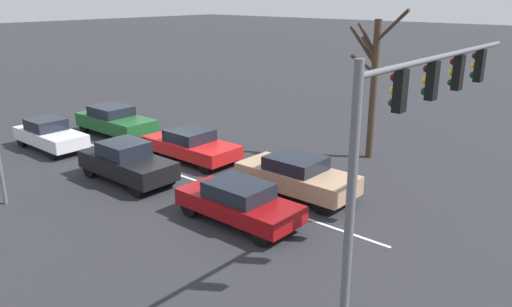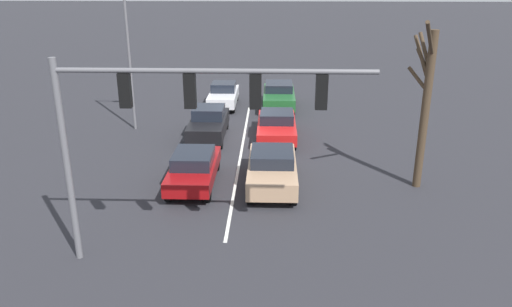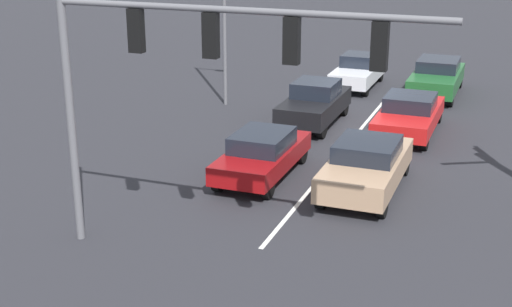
{
  "view_description": "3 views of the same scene",
  "coord_description": "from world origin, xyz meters",
  "px_view_note": "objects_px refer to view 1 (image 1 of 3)",
  "views": [
    {
      "loc": [
        12.8,
        16.53,
        7.29
      ],
      "look_at": [
        0.4,
        5.83,
        2.02
      ],
      "focal_mm": 35.0,
      "sensor_mm": 36.0,
      "label": 1
    },
    {
      "loc": [
        -1.47,
        24.95,
        8.32
      ],
      "look_at": [
        -0.84,
        6.01,
        1.31
      ],
      "focal_mm": 35.0,
      "sensor_mm": 36.0,
      "label": 2
    },
    {
      "loc": [
        -5.4,
        25.31,
        7.69
      ],
      "look_at": [
        1.11,
        8.26,
        1.47
      ],
      "focal_mm": 50.0,
      "sensor_mm": 36.0,
      "label": 3
    }
  ],
  "objects_px": {
    "car_darkgreen_leftlane_third": "(115,121)",
    "traffic_signal_gantry": "(419,107)",
    "car_black_midlane_second": "(127,162)",
    "bare_tree_near": "(373,81)",
    "car_white_midlane_third": "(50,134)",
    "car_tan_leftlane_front": "(296,175)",
    "car_red_leftlane_second": "(191,145)",
    "car_maroon_midlane_front": "(239,202)"
  },
  "relations": [
    {
      "from": "car_darkgreen_leftlane_third",
      "to": "traffic_signal_gantry",
      "type": "bearing_deg",
      "value": 79.82
    },
    {
      "from": "car_black_midlane_second",
      "to": "car_darkgreen_leftlane_third",
      "type": "xyz_separation_m",
      "value": [
        -3.71,
        -6.31,
        -0.02
      ]
    },
    {
      "from": "traffic_signal_gantry",
      "to": "bare_tree_near",
      "type": "xyz_separation_m",
      "value": [
        -8.68,
        -5.79,
        -1.09
      ]
    },
    {
      "from": "car_black_midlane_second",
      "to": "car_darkgreen_leftlane_third",
      "type": "relative_size",
      "value": 0.92
    },
    {
      "from": "bare_tree_near",
      "to": "car_black_midlane_second",
      "type": "bearing_deg",
      "value": -32.61
    },
    {
      "from": "car_white_midlane_third",
      "to": "car_darkgreen_leftlane_third",
      "type": "bearing_deg",
      "value": 176.45
    },
    {
      "from": "car_tan_leftlane_front",
      "to": "traffic_signal_gantry",
      "type": "height_order",
      "value": "traffic_signal_gantry"
    },
    {
      "from": "bare_tree_near",
      "to": "car_white_midlane_third",
      "type": "bearing_deg",
      "value": -53.96
    },
    {
      "from": "car_black_midlane_second",
      "to": "car_darkgreen_leftlane_third",
      "type": "height_order",
      "value": "car_black_midlane_second"
    },
    {
      "from": "traffic_signal_gantry",
      "to": "car_darkgreen_leftlane_third",
      "type": "bearing_deg",
      "value": -100.18
    },
    {
      "from": "car_black_midlane_second",
      "to": "car_darkgreen_leftlane_third",
      "type": "bearing_deg",
      "value": -120.49
    },
    {
      "from": "car_darkgreen_leftlane_third",
      "to": "car_white_midlane_third",
      "type": "xyz_separation_m",
      "value": [
        3.56,
        -0.22,
        -0.06
      ]
    },
    {
      "from": "car_black_midlane_second",
      "to": "car_red_leftlane_second",
      "type": "xyz_separation_m",
      "value": [
        -3.54,
        -0.1,
        -0.1
      ]
    },
    {
      "from": "car_maroon_midlane_front",
      "to": "traffic_signal_gantry",
      "type": "bearing_deg",
      "value": 93.65
    },
    {
      "from": "car_maroon_midlane_front",
      "to": "car_black_midlane_second",
      "type": "bearing_deg",
      "value": -88.77
    },
    {
      "from": "bare_tree_near",
      "to": "car_tan_leftlane_front",
      "type": "bearing_deg",
      "value": 1.57
    },
    {
      "from": "car_red_leftlane_second",
      "to": "car_darkgreen_leftlane_third",
      "type": "distance_m",
      "value": 6.21
    },
    {
      "from": "car_red_leftlane_second",
      "to": "car_white_midlane_third",
      "type": "xyz_separation_m",
      "value": [
        3.39,
        -6.42,
        0.02
      ]
    },
    {
      "from": "car_white_midlane_third",
      "to": "bare_tree_near",
      "type": "distance_m",
      "value": 15.59
    },
    {
      "from": "car_maroon_midlane_front",
      "to": "car_white_midlane_third",
      "type": "relative_size",
      "value": 1.03
    },
    {
      "from": "car_tan_leftlane_front",
      "to": "car_darkgreen_leftlane_third",
      "type": "relative_size",
      "value": 0.96
    },
    {
      "from": "traffic_signal_gantry",
      "to": "bare_tree_near",
      "type": "height_order",
      "value": "bare_tree_near"
    },
    {
      "from": "car_darkgreen_leftlane_third",
      "to": "bare_tree_near",
      "type": "height_order",
      "value": "bare_tree_near"
    },
    {
      "from": "car_tan_leftlane_front",
      "to": "traffic_signal_gantry",
      "type": "bearing_deg",
      "value": 63.26
    },
    {
      "from": "car_black_midlane_second",
      "to": "car_white_midlane_third",
      "type": "distance_m",
      "value": 6.53
    },
    {
      "from": "car_tan_leftlane_front",
      "to": "car_white_midlane_third",
      "type": "height_order",
      "value": "car_tan_leftlane_front"
    },
    {
      "from": "car_tan_leftlane_front",
      "to": "bare_tree_near",
      "type": "bearing_deg",
      "value": -178.43
    },
    {
      "from": "car_maroon_midlane_front",
      "to": "bare_tree_near",
      "type": "bearing_deg",
      "value": -179.05
    },
    {
      "from": "car_tan_leftlane_front",
      "to": "car_red_leftlane_second",
      "type": "distance_m",
      "value": 6.14
    },
    {
      "from": "car_maroon_midlane_front",
      "to": "bare_tree_near",
      "type": "distance_m",
      "value": 9.48
    },
    {
      "from": "car_maroon_midlane_front",
      "to": "car_black_midlane_second",
      "type": "distance_m",
      "value": 6.02
    },
    {
      "from": "bare_tree_near",
      "to": "traffic_signal_gantry",
      "type": "bearing_deg",
      "value": 33.68
    },
    {
      "from": "car_red_leftlane_second",
      "to": "traffic_signal_gantry",
      "type": "relative_size",
      "value": 0.54
    },
    {
      "from": "car_black_midlane_second",
      "to": "bare_tree_near",
      "type": "bearing_deg",
      "value": 147.39
    },
    {
      "from": "car_tan_leftlane_front",
      "to": "car_maroon_midlane_front",
      "type": "bearing_deg",
      "value": -0.18
    },
    {
      "from": "car_darkgreen_leftlane_third",
      "to": "traffic_signal_gantry",
      "type": "distance_m",
      "value": 18.66
    },
    {
      "from": "car_black_midlane_second",
      "to": "car_red_leftlane_second",
      "type": "bearing_deg",
      "value": -178.3
    },
    {
      "from": "car_darkgreen_leftlane_third",
      "to": "bare_tree_near",
      "type": "bearing_deg",
      "value": 114.15
    },
    {
      "from": "car_tan_leftlane_front",
      "to": "car_red_leftlane_second",
      "type": "bearing_deg",
      "value": -92.0
    },
    {
      "from": "car_red_leftlane_second",
      "to": "car_white_midlane_third",
      "type": "relative_size",
      "value": 1.11
    },
    {
      "from": "traffic_signal_gantry",
      "to": "bare_tree_near",
      "type": "bearing_deg",
      "value": -146.32
    },
    {
      "from": "car_black_midlane_second",
      "to": "bare_tree_near",
      "type": "distance_m",
      "value": 11.24
    }
  ]
}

